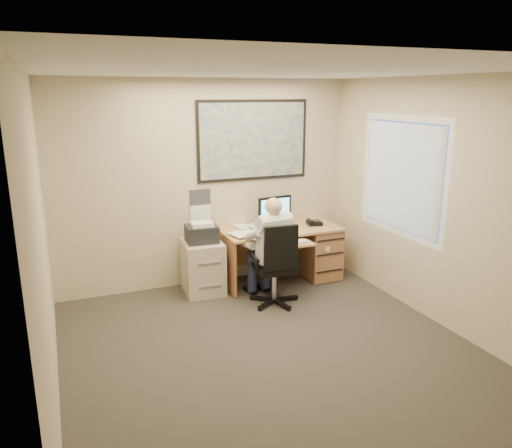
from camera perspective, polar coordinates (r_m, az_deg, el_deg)
name	(u,v)px	position (r m, az deg, el deg)	size (l,w,h in m)	color
room_shell	(279,225)	(4.54, 2.69, -0.15)	(4.00, 4.50, 2.70)	#322D26
desk	(301,247)	(6.95, 5.12, -2.59)	(1.60, 0.97, 1.15)	tan
world_map	(253,140)	(6.72, -0.32, 9.54)	(1.56, 0.03, 1.06)	#1E4C93
wall_calendar	(200,205)	(6.62, -6.37, 2.16)	(0.28, 0.01, 0.42)	white
window_blinds	(401,177)	(6.20, 16.26, 5.23)	(0.06, 1.40, 1.30)	beige
filing_cabinet	(203,262)	(6.47, -6.13, -4.37)	(0.52, 0.61, 0.94)	#BDAE98
office_chair	(276,281)	(6.09, 2.31, -6.51)	(0.67, 0.67, 1.04)	black
person	(273,251)	(6.04, 2.00, -3.13)	(0.55, 0.78, 1.32)	silver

